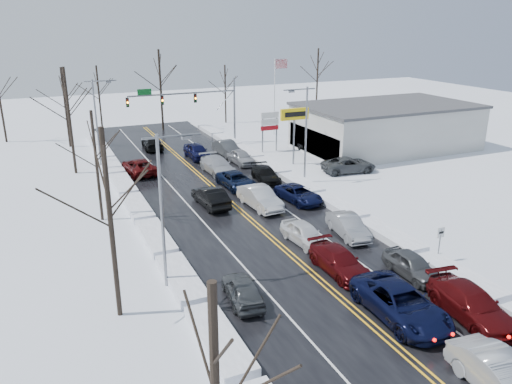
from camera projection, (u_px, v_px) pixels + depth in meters
name	position (u px, v px, depth m)	size (l,w,h in m)	color
ground	(269.00, 236.00, 35.80)	(160.00, 160.00, 0.00)	white
road_surface	(257.00, 226.00, 37.53)	(14.00, 84.00, 0.01)	black
snow_bank_left	(158.00, 243.00, 34.62)	(1.69, 72.00, 0.52)	white
snow_bank_right	(343.00, 211.00, 40.45)	(1.69, 72.00, 0.52)	white
traffic_signal_mast	(195.00, 101.00, 59.52)	(13.28, 0.39, 8.00)	slate
tires_plus_sign	(294.00, 118.00, 52.02)	(3.20, 0.34, 6.00)	slate
used_vehicles_sign	(270.00, 124.00, 57.76)	(2.20, 0.22, 4.65)	slate
speed_limit_sign	(440.00, 238.00, 31.51)	(0.55, 0.09, 2.35)	slate
flagpole	(276.00, 90.00, 65.61)	(1.87, 1.20, 10.00)	silver
dealership_building	(385.00, 126.00, 59.69)	(20.40, 12.40, 5.30)	beige
streetlight_ne	(304.00, 127.00, 45.90)	(3.20, 0.25, 9.00)	slate
streetlight_sw	(165.00, 199.00, 27.43)	(3.20, 0.25, 9.00)	slate
streetlight_nw	(98.00, 115.00, 51.62)	(3.20, 0.25, 9.00)	slate
tree_left_a	(215.00, 379.00, 12.25)	(3.60, 3.60, 9.00)	#2D231C
tree_left_b	(107.00, 189.00, 23.93)	(4.00, 4.00, 10.00)	#2D231C
tree_left_c	(95.00, 145.00, 36.75)	(3.40, 3.40, 8.50)	#2D231C
tree_left_d	(67.00, 100.00, 48.12)	(4.20, 4.20, 10.50)	#2D231C
tree_left_e	(64.00, 92.00, 58.87)	(3.80, 3.80, 9.50)	#2D231C
tree_far_b	(98.00, 86.00, 66.87)	(3.60, 3.60, 9.00)	#2D231C
tree_far_c	(160.00, 74.00, 67.76)	(4.40, 4.40, 11.00)	#2D231C
tree_far_d	(225.00, 83.00, 73.46)	(3.40, 3.40, 8.50)	#2D231C
tree_far_e	(318.00, 69.00, 79.58)	(4.20, 4.20, 10.50)	#2D231C
queued_car_2	(399.00, 317.00, 25.97)	(2.82, 6.11, 1.70)	black
queued_car_3	(338.00, 272.00, 30.66)	(2.04, 5.02, 1.46)	#47090C
queued_car_4	(304.00, 243.00, 34.62)	(1.74, 4.32, 1.47)	white
queued_car_5	(260.00, 207.00, 41.21)	(1.81, 5.20, 1.71)	silver
queued_car_6	(237.00, 188.00, 46.07)	(2.35, 5.10, 1.42)	black
queued_car_7	(218.00, 173.00, 50.51)	(2.26, 5.56, 1.61)	#AAACB3
queued_car_8	(197.00, 158.00, 55.86)	(1.98, 4.92, 1.67)	black
queued_car_11	(469.00, 317.00, 25.94)	(2.25, 5.55, 1.61)	#48090B
queued_car_12	(411.00, 276.00, 30.19)	(1.70, 4.23, 1.44)	#434548
queued_car_13	(348.00, 236.00, 35.81)	(1.58, 4.54, 1.50)	gray
queued_car_14	(298.00, 202.00, 42.55)	(2.25, 4.89, 1.36)	black
queued_car_15	(266.00, 181.00, 47.86)	(1.94, 4.76, 1.38)	black
queued_car_16	(241.00, 164.00, 53.71)	(1.79, 4.44, 1.51)	#94959B
queued_car_17	(227.00, 155.00, 57.07)	(1.75, 5.03, 1.66)	#404245
oncoming_car_0	(211.00, 206.00, 41.54)	(1.72, 4.94, 1.63)	black
oncoming_car_1	(140.00, 174.00, 50.29)	(2.53, 5.48, 1.52)	#4A090A
oncoming_car_2	(153.00, 149.00, 59.80)	(2.11, 5.19, 1.51)	black
oncoming_car_3	(243.00, 301.00, 27.47)	(1.67, 4.14, 1.41)	#3F4244
parked_car_0	(348.00, 172.00, 50.79)	(2.55, 5.54, 1.54)	#414446
parked_car_1	(348.00, 158.00, 55.83)	(2.15, 5.28, 1.53)	#414446
parked_car_2	(301.00, 147.00, 60.71)	(1.79, 4.45, 1.52)	black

